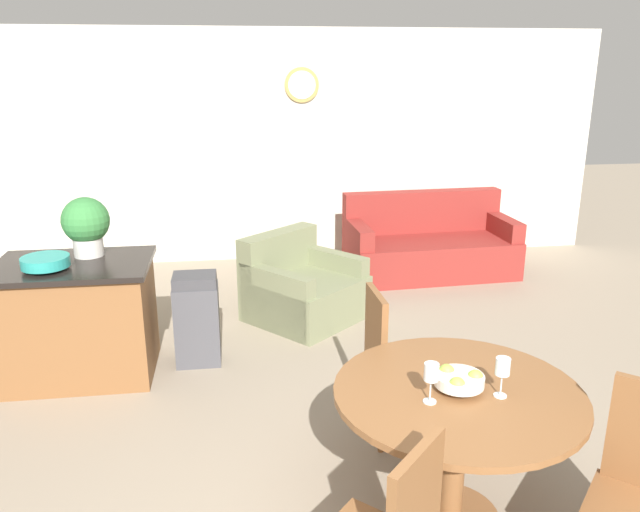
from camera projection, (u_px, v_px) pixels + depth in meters
wall_back at (271, 147)px, 7.36m from camera, size 8.00×0.09×2.70m
dining_table at (456, 421)px, 3.11m from camera, size 1.23×1.23×0.77m
dining_chair_far_side at (392, 359)px, 3.91m from camera, size 0.43×0.43×0.98m
fruit_bowl at (459, 380)px, 3.04m from camera, size 0.24×0.24×0.11m
wine_glass_left at (431, 374)px, 2.90m from camera, size 0.07×0.07×0.20m
wine_glass_right at (503, 368)px, 2.96m from camera, size 0.07×0.07×0.20m
kitchen_island at (78, 319)px, 4.71m from camera, size 1.13×0.80×0.90m
teal_bowl at (45, 262)px, 4.41m from camera, size 0.33×0.33×0.10m
potted_plant at (86, 224)px, 4.68m from camera, size 0.35×0.35×0.45m
trash_bin at (197, 319)px, 4.92m from camera, size 0.35×0.27×0.74m
couch at (429, 247)px, 7.08m from camera, size 1.90×0.96×0.90m
armchair at (302, 290)px, 5.83m from camera, size 1.26×1.26×0.78m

